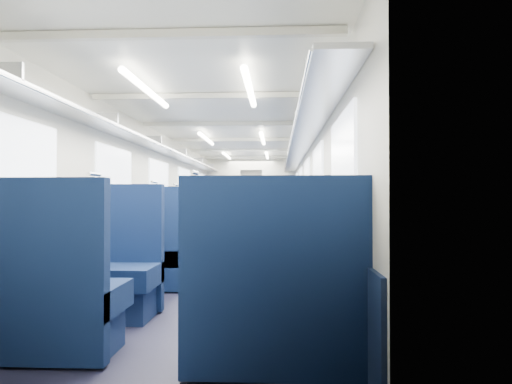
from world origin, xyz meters
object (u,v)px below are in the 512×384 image
(seat_2, at_px, (98,274))
(seat_24, at_px, (235,216))
(seat_0, at_px, (34,301))
(seat_8, at_px, (177,241))
(seat_6, at_px, (161,248))
(seat_15, at_px, (277,227))
(seat_19, at_px, (277,222))
(seat_16, at_px, (216,224))
(end_door, at_px, (259,200))
(seat_11, at_px, (277,235))
(seat_20, at_px, (229,219))
(seat_4, at_px, (139,257))
(seat_10, at_px, (192,235))
(seat_12, at_px, (202,230))
(seat_13, at_px, (277,230))
(seat_27, at_px, (277,215))
(seat_1, at_px, (275,311))
(seat_9, at_px, (277,241))
(seat_23, at_px, (277,217))
(seat_5, at_px, (276,258))
(bulkhead, at_px, (251,194))
(seat_25, at_px, (277,216))
(seat_7, at_px, (277,248))
(seat_14, at_px, (209,227))
(seat_26, at_px, (238,215))
(seat_18, at_px, (221,222))
(seat_21, at_px, (277,219))
(seat_22, at_px, (232,217))
(seat_17, at_px, (277,225))

(seat_2, xyz_separation_m, seat_24, (0.00, 13.43, 0.00))
(seat_0, height_order, seat_24, same)
(seat_2, distance_m, seat_8, 3.33)
(seat_6, xyz_separation_m, seat_15, (1.66, 4.54, 0.00))
(seat_2, bearing_deg, seat_19, 79.85)
(seat_6, height_order, seat_16, same)
(end_door, xyz_separation_m, seat_11, (0.83, -11.45, -0.61))
(seat_20, bearing_deg, seat_2, -90.00)
(seat_8, bearing_deg, seat_2, -90.00)
(seat_20, bearing_deg, seat_4, -90.00)
(seat_10, bearing_deg, seat_12, 90.00)
(end_door, xyz_separation_m, seat_13, (0.83, -10.31, -0.61))
(end_door, xyz_separation_m, seat_27, (0.83, -1.26, -0.61))
(seat_1, bearing_deg, seat_0, 174.11)
(seat_9, xyz_separation_m, seat_15, (0.00, 3.50, 0.00))
(seat_11, distance_m, seat_12, 2.05)
(end_door, height_order, seat_23, end_door)
(seat_9, xyz_separation_m, seat_24, (-1.66, 10.11, 0.00))
(seat_5, relative_size, seat_23, 1.00)
(bulkhead, height_order, seat_24, bulkhead)
(seat_4, relative_size, seat_24, 1.00)
(seat_16, distance_m, seat_19, 2.09)
(seat_12, bearing_deg, seat_24, 90.00)
(seat_13, xyz_separation_m, seat_19, (0.00, 3.52, 0.00))
(seat_1, height_order, seat_23, same)
(bulkhead, xyz_separation_m, seat_25, (0.83, 3.49, -0.84))
(seat_7, relative_size, seat_11, 1.00)
(seat_4, relative_size, seat_14, 1.00)
(seat_26, bearing_deg, seat_20, -90.00)
(seat_2, height_order, seat_20, same)
(seat_13, bearing_deg, seat_0, -103.62)
(seat_6, relative_size, seat_18, 1.00)
(bulkhead, distance_m, seat_21, 1.61)
(seat_18, bearing_deg, seat_9, -73.96)
(seat_7, xyz_separation_m, seat_14, (-1.66, 4.45, 0.00))
(seat_12, relative_size, seat_23, 1.00)
(seat_7, height_order, seat_14, same)
(seat_22, bearing_deg, seat_5, -81.48)
(seat_16, height_order, seat_17, same)
(seat_6, relative_size, seat_24, 1.00)
(seat_10, bearing_deg, seat_24, 90.00)
(seat_5, distance_m, seat_8, 2.66)
(seat_5, height_order, seat_23, same)
(seat_0, height_order, seat_5, same)
(seat_11, relative_size, seat_20, 1.00)
(end_door, height_order, seat_24, end_door)
(end_door, relative_size, seat_9, 1.57)
(end_door, xyz_separation_m, seat_14, (-0.83, -9.26, -0.61))
(seat_18, xyz_separation_m, seat_27, (1.66, 5.70, 0.00))
(seat_22, relative_size, seat_24, 1.00)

